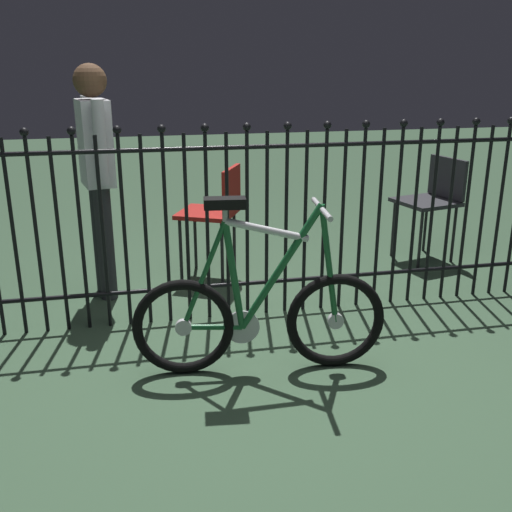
{
  "coord_description": "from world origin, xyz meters",
  "views": [
    {
      "loc": [
        -0.65,
        -2.75,
        1.56
      ],
      "look_at": [
        -0.02,
        0.21,
        0.55
      ],
      "focal_mm": 42.01,
      "sensor_mm": 36.0,
      "label": 1
    }
  ],
  "objects_px": {
    "chair_charcoal": "(434,196)",
    "chair_red": "(217,208)",
    "bicycle": "(260,314)",
    "person_visitor": "(97,164)"
  },
  "relations": [
    {
      "from": "bicycle",
      "to": "chair_charcoal",
      "type": "bearing_deg",
      "value": 41.13
    },
    {
      "from": "chair_charcoal",
      "to": "person_visitor",
      "type": "bearing_deg",
      "value": -173.95
    },
    {
      "from": "bicycle",
      "to": "person_visitor",
      "type": "relative_size",
      "value": 0.85
    },
    {
      "from": "bicycle",
      "to": "chair_charcoal",
      "type": "distance_m",
      "value": 2.31
    },
    {
      "from": "bicycle",
      "to": "chair_charcoal",
      "type": "height_order",
      "value": "bicycle"
    },
    {
      "from": "chair_charcoal",
      "to": "chair_red",
      "type": "relative_size",
      "value": 0.98
    },
    {
      "from": "bicycle",
      "to": "chair_red",
      "type": "height_order",
      "value": "bicycle"
    },
    {
      "from": "chair_charcoal",
      "to": "chair_red",
      "type": "bearing_deg",
      "value": -176.58
    },
    {
      "from": "bicycle",
      "to": "chair_charcoal",
      "type": "xyz_separation_m",
      "value": [
        1.74,
        1.52,
        0.2
      ]
    },
    {
      "from": "chair_charcoal",
      "to": "chair_red",
      "type": "height_order",
      "value": "chair_red"
    }
  ]
}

